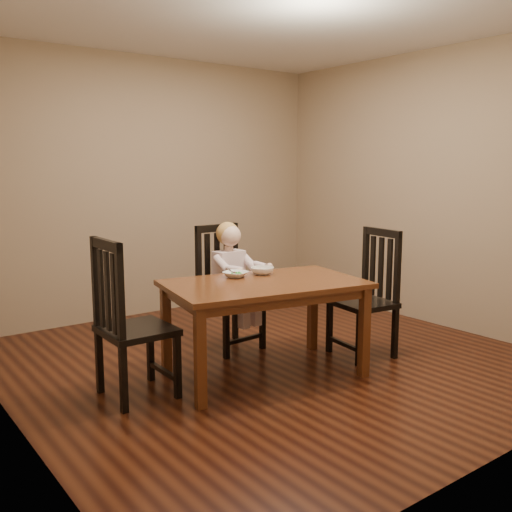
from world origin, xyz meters
TOP-DOWN VIEW (x-y plane):
  - room at (0.00, 0.00)m, footprint 4.01×4.01m
  - dining_table at (-0.24, -0.23)m, footprint 1.58×1.12m
  - chair_child at (-0.10, 0.50)m, footprint 0.49×0.47m
  - chair_left at (-1.25, -0.03)m, footprint 0.46×0.48m
  - chair_right at (0.74, -0.37)m, footprint 0.49×0.51m
  - toddler at (-0.09, 0.44)m, footprint 0.37×0.45m
  - bowl_peas at (-0.32, 0.03)m, footprint 0.24×0.24m
  - bowl_veg at (-0.08, 0.01)m, footprint 0.22×0.22m
  - fork at (-0.37, 0.02)m, footprint 0.03×0.12m

SIDE VIEW (x-z plane):
  - chair_right at x=0.74m, z-range -0.02..1.04m
  - chair_child at x=-0.10m, z-range -0.02..1.05m
  - chair_left at x=-1.25m, z-range -0.02..1.09m
  - dining_table at x=-0.24m, z-range 0.28..1.00m
  - toddler at x=-0.09m, z-range 0.37..0.96m
  - bowl_peas at x=-0.32m, z-range 0.72..0.77m
  - bowl_veg at x=-0.08m, z-range 0.72..0.78m
  - fork at x=-0.37m, z-range 0.75..0.79m
  - room at x=0.00m, z-range 0.00..2.71m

